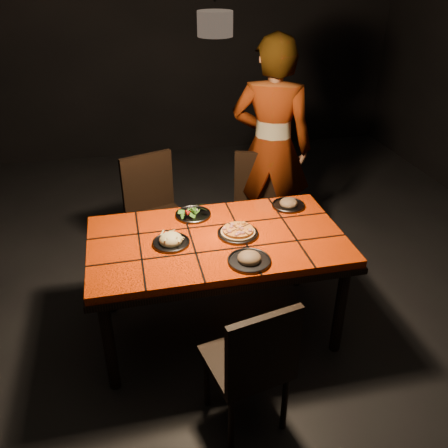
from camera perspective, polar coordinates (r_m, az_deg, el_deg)
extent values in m
cube|color=black|center=(3.45, -0.76, -12.58)|extent=(6.00, 7.00, 0.04)
cube|color=black|center=(6.07, -8.28, 21.91)|extent=(6.00, 0.04, 3.00)
cube|color=#F83F07|center=(3.00, -0.85, -2.01)|extent=(1.60, 0.90, 0.05)
cube|color=black|center=(3.02, -0.85, -2.74)|extent=(1.62, 0.92, 0.04)
cylinder|color=black|center=(2.91, -13.65, -14.04)|extent=(0.07, 0.07, 0.66)
cylinder|color=black|center=(3.15, 13.76, -10.03)|extent=(0.07, 0.07, 0.66)
cylinder|color=black|center=(3.49, -13.81, -5.71)|extent=(0.07, 0.07, 0.66)
cylinder|color=black|center=(3.69, 9.00, -2.95)|extent=(0.07, 0.07, 0.66)
cube|color=black|center=(2.62, 2.61, -16.22)|extent=(0.47, 0.47, 0.04)
cube|color=black|center=(2.34, 4.80, -15.05)|extent=(0.39, 0.12, 0.43)
cylinder|color=black|center=(2.93, 3.94, -16.21)|extent=(0.03, 0.03, 0.41)
cylinder|color=black|center=(2.83, -2.08, -18.19)|extent=(0.03, 0.03, 0.41)
cylinder|color=black|center=(2.75, 7.30, -20.50)|extent=(0.03, 0.03, 0.41)
cylinder|color=black|center=(2.64, 0.85, -22.89)|extent=(0.03, 0.03, 0.41)
cube|color=black|center=(3.81, -7.74, 0.50)|extent=(0.54, 0.54, 0.04)
cube|color=black|center=(3.85, -9.20, 5.01)|extent=(0.42, 0.18, 0.47)
cylinder|color=black|center=(3.74, -8.79, -4.49)|extent=(0.04, 0.04, 0.44)
cylinder|color=black|center=(3.86, -4.09, -3.02)|extent=(0.04, 0.04, 0.44)
cylinder|color=black|center=(4.02, -10.79, -2.08)|extent=(0.04, 0.04, 0.44)
cylinder|color=black|center=(4.12, -6.34, -0.78)|extent=(0.04, 0.04, 0.44)
cube|color=black|center=(3.94, 3.92, 1.36)|extent=(0.51, 0.51, 0.04)
cube|color=black|center=(4.00, 4.18, 5.63)|extent=(0.39, 0.17, 0.44)
cylinder|color=black|center=(3.92, 1.29, -2.54)|extent=(0.03, 0.03, 0.41)
cylinder|color=black|center=(3.91, 6.07, -2.82)|extent=(0.03, 0.03, 0.41)
cylinder|color=black|center=(4.20, 1.71, -0.17)|extent=(0.03, 0.03, 0.41)
cylinder|color=black|center=(4.19, 6.17, -0.42)|extent=(0.03, 0.03, 0.41)
imported|color=brown|center=(3.98, 5.72, 9.09)|extent=(0.78, 0.67, 1.82)
cylinder|color=black|center=(2.57, -1.08, 22.96)|extent=(0.18, 0.18, 0.12)
cylinder|color=#3E3E44|center=(3.01, 1.69, -1.21)|extent=(0.26, 0.26, 0.01)
torus|color=#3E3E44|center=(3.01, 1.69, -1.08)|extent=(0.26, 0.26, 0.01)
cylinder|color=tan|center=(3.00, 1.70, -0.99)|extent=(0.29, 0.29, 0.01)
cylinder|color=gold|center=(2.99, 1.70, -0.75)|extent=(0.26, 0.26, 0.02)
cylinder|color=#3E3E44|center=(2.93, -6.38, -2.30)|extent=(0.23, 0.23, 0.01)
torus|color=#3E3E44|center=(2.93, -6.39, -2.16)|extent=(0.23, 0.23, 0.01)
ellipsoid|color=#C9BC84|center=(2.92, -6.41, -1.88)|extent=(0.14, 0.14, 0.08)
cylinder|color=#3E3E44|center=(3.23, -3.74, 1.08)|extent=(0.24, 0.24, 0.01)
torus|color=#3E3E44|center=(3.23, -3.74, 1.21)|extent=(0.24, 0.24, 0.01)
cylinder|color=#3E3E44|center=(2.75, 3.05, -4.48)|extent=(0.25, 0.25, 0.01)
torus|color=#3E3E44|center=(2.75, 3.05, -4.34)|extent=(0.26, 0.26, 0.01)
ellipsoid|color=brown|center=(2.74, 3.06, -4.01)|extent=(0.15, 0.15, 0.08)
cylinder|color=#3E3E44|center=(3.38, 7.75, 2.20)|extent=(0.23, 0.23, 0.01)
torus|color=#3E3E44|center=(3.37, 7.76, 2.32)|extent=(0.23, 0.23, 0.01)
ellipsoid|color=brown|center=(3.37, 7.78, 2.58)|extent=(0.14, 0.14, 0.08)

